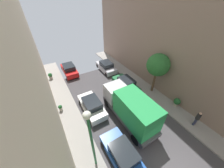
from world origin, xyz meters
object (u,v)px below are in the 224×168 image
(delivery_truck, at_px, (130,108))
(potted_plant_2, at_px, (60,108))
(street_tree_1, at_px, (158,65))
(lamp_post, at_px, (91,136))
(parked_car_right_2, at_px, (106,67))
(potted_plant_3, at_px, (177,102))
(parked_car_left_3, at_px, (122,155))
(potted_plant_1, at_px, (50,76))
(pedestrian, at_px, (197,118))
(parked_car_right_1, at_px, (126,84))
(parked_car_left_4, at_px, (92,106))
(parked_car_left_5, at_px, (69,70))

(delivery_truck, relative_size, potted_plant_2, 8.89)
(street_tree_1, bearing_deg, potted_plant_2, 166.57)
(delivery_truck, bearing_deg, lamp_post, -156.45)
(parked_car_right_2, xyz_separation_m, potted_plant_3, (2.90, -11.02, 0.02))
(potted_plant_2, bearing_deg, parked_car_left_3, -68.10)
(potted_plant_1, bearing_deg, pedestrian, -55.50)
(parked_car_left_3, distance_m, street_tree_1, 9.81)
(parked_car_right_1, relative_size, delivery_truck, 0.64)
(potted_plant_1, relative_size, lamp_post, 0.16)
(parked_car_right_2, relative_size, lamp_post, 0.72)
(lamp_post, bearing_deg, parked_car_left_4, 69.38)
(pedestrian, distance_m, street_tree_1, 6.47)
(pedestrian, xyz_separation_m, potted_plant_2, (-10.72, 8.44, -0.51))
(delivery_truck, xyz_separation_m, potted_plant_1, (-5.55, 11.64, -1.14))
(parked_car_left_4, xyz_separation_m, parked_car_right_1, (5.40, 1.29, 0.00))
(parked_car_left_5, relative_size, pedestrian, 2.44)
(pedestrian, xyz_separation_m, lamp_post, (-9.64, 1.77, 2.91))
(delivery_truck, height_order, street_tree_1, street_tree_1)
(parked_car_left_4, xyz_separation_m, parked_car_left_5, (0.00, 8.86, 0.00))
(potted_plant_3, bearing_deg, parked_car_right_2, 104.72)
(parked_car_left_4, distance_m, delivery_truck, 4.21)
(parked_car_right_2, bearing_deg, delivery_truck, -105.49)
(potted_plant_3, bearing_deg, parked_car_left_4, 152.46)
(parked_car_left_4, height_order, parked_car_left_5, same)
(parked_car_right_1, xyz_separation_m, potted_plant_3, (2.90, -5.62, 0.02))
(parked_car_right_2, bearing_deg, parked_car_right_1, -90.00)
(parked_car_left_3, bearing_deg, potted_plant_1, 101.22)
(potted_plant_3, bearing_deg, parked_car_left_5, 122.17)
(parked_car_left_3, relative_size, parked_car_left_4, 1.00)
(parked_car_right_1, distance_m, potted_plant_2, 8.38)
(street_tree_1, bearing_deg, pedestrian, -92.16)
(parked_car_left_4, xyz_separation_m, potted_plant_1, (-2.85, 8.60, -0.07))
(delivery_truck, relative_size, lamp_post, 1.12)
(delivery_truck, distance_m, potted_plant_2, 7.44)
(parked_car_right_1, xyz_separation_m, potted_plant_2, (-8.37, 0.33, -0.16))
(pedestrian, bearing_deg, parked_car_right_1, 106.12)
(parked_car_right_2, xyz_separation_m, potted_plant_2, (-8.37, -5.08, -0.16))
(parked_car_left_3, relative_size, parked_car_right_1, 1.00)
(parked_car_left_5, bearing_deg, parked_car_left_4, -90.00)
(parked_car_left_3, xyz_separation_m, parked_car_right_2, (5.40, 12.47, 0.00))
(delivery_truck, bearing_deg, parked_car_right_2, 74.51)
(parked_car_right_2, bearing_deg, pedestrian, -80.16)
(delivery_truck, xyz_separation_m, street_tree_1, (5.26, 2.05, 2.08))
(potted_plant_1, xyz_separation_m, potted_plant_2, (-0.12, -6.98, -0.09))
(parked_car_left_3, xyz_separation_m, delivery_truck, (2.70, 2.73, 1.07))
(parked_car_left_5, height_order, lamp_post, lamp_post)
(potted_plant_1, bearing_deg, parked_car_right_2, -12.95)
(lamp_post, bearing_deg, parked_car_right_2, 58.14)
(delivery_truck, distance_m, potted_plant_1, 12.94)
(pedestrian, height_order, potted_plant_2, pedestrian)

